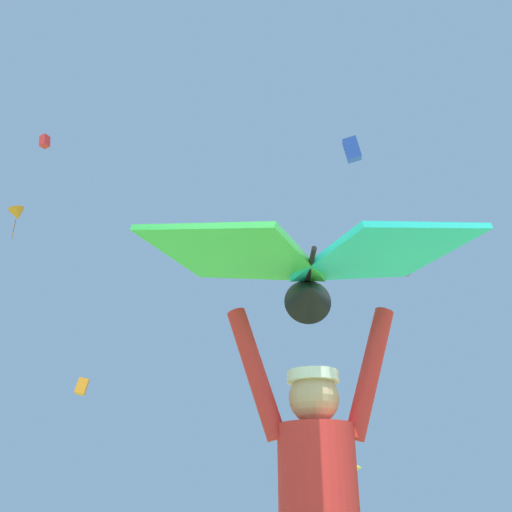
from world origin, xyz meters
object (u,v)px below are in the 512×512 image
Objects in this scene: held_stunt_kite at (309,265)px; distant_kite_blue_overhead_distant at (352,150)px; distant_kite_orange_high_right at (82,387)px; distant_kite_purple_high_left at (402,264)px; distant_kite_orange_mid_right at (17,214)px; marker_flag at (354,474)px; distant_kite_red_mid_left at (45,141)px.

held_stunt_kite is 1.49× the size of distant_kite_blue_overhead_distant.
distant_kite_orange_high_right reaches higher than held_stunt_kite.
distant_kite_purple_high_left is (7.67, 12.62, 6.28)m from held_stunt_kite.
marker_flag is (12.89, -23.78, -17.10)m from distant_kite_orange_mid_right.
distant_kite_red_mid_left is at bearing 144.70° from distant_kite_blue_overhead_distant.
distant_kite_red_mid_left is 0.88× the size of distant_kite_purple_high_left.
distant_kite_orange_high_right is at bearing -7.48° from distant_kite_orange_mid_right.
distant_kite_blue_overhead_distant is at bearing 102.55° from distant_kite_purple_high_left.
distant_kite_orange_mid_right reaches higher than marker_flag.
distant_kite_orange_mid_right reaches higher than distant_kite_purple_high_left.
distant_kite_orange_high_right is 24.80m from marker_flag.
distant_kite_red_mid_left is 27.18m from marker_flag.
distant_kite_purple_high_left is (11.41, -18.27, 1.05)m from distant_kite_orange_high_right.
distant_kite_orange_high_right is 1.20× the size of distant_kite_purple_high_left.
distant_kite_orange_mid_right is (-9.46, 31.65, 16.55)m from held_stunt_kite.
held_stunt_kite is at bearing -74.06° from distant_kite_red_mid_left.
held_stunt_kite is 1.63× the size of distant_kite_orange_high_right.
held_stunt_kite is 20.55m from distant_kite_blue_overhead_distant.
distant_kite_red_mid_left is 14.43m from distant_kite_orange_high_right.
marker_flag is at bearing -131.79° from distant_kite_purple_high_left.
held_stunt_kite is 1.96× the size of distant_kite_purple_high_left.
distant_kite_orange_mid_right is at bearing 109.19° from distant_kite_red_mid_left.
distant_kite_blue_overhead_distant is at bearing -55.92° from distant_kite_orange_high_right.
distant_kite_red_mid_left is (-7.09, 24.84, 17.90)m from held_stunt_kite.
distant_kite_orange_mid_right is (-16.67, 16.93, 4.14)m from distant_kite_blue_overhead_distant.
held_stunt_kite is at bearing -83.09° from distant_kite_orange_high_right.
held_stunt_kite is 8.60m from marker_flag.
distant_kite_orange_high_right is at bearing 121.98° from distant_kite_purple_high_left.
held_stunt_kite is 0.68× the size of distant_kite_orange_mid_right.
distant_kite_red_mid_left is at bearing -70.81° from distant_kite_orange_mid_right.
distant_kite_purple_high_left is at bearing -48.00° from distant_kite_orange_mid_right.
distant_kite_orange_high_right is 21.57m from distant_kite_purple_high_left.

